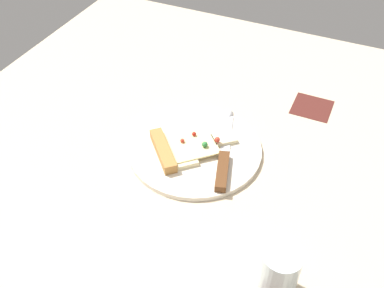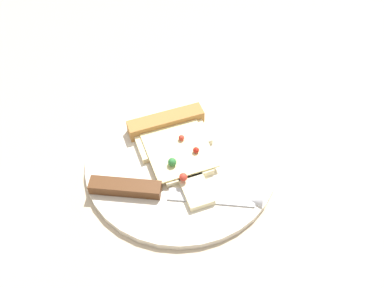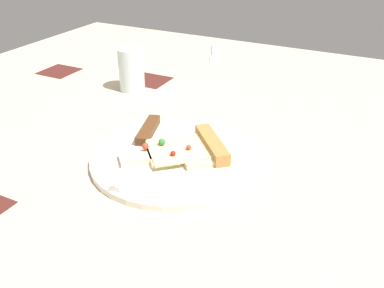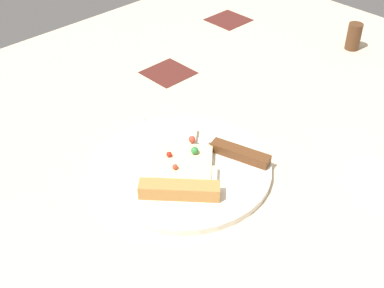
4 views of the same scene
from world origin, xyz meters
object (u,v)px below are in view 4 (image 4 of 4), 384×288
at_px(knife, 215,146).
at_px(pepper_shaker, 354,36).
at_px(plate, 183,168).
at_px(pizza_slice, 182,172).

bearing_deg(knife, pepper_shaker, -10.55).
distance_m(plate, knife, 0.07).
relative_size(pizza_slice, pepper_shaker, 3.02).
distance_m(pizza_slice, knife, 0.09).
xyz_separation_m(plate, pepper_shaker, (-0.05, 0.56, 0.02)).
relative_size(plate, pizza_slice, 1.56).
height_order(pizza_slice, knife, pizza_slice).
xyz_separation_m(pizza_slice, pepper_shaker, (-0.06, 0.58, 0.01)).
xyz_separation_m(pizza_slice, knife, (-0.01, 0.09, -0.00)).
height_order(plate, pepper_shaker, pepper_shaker).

